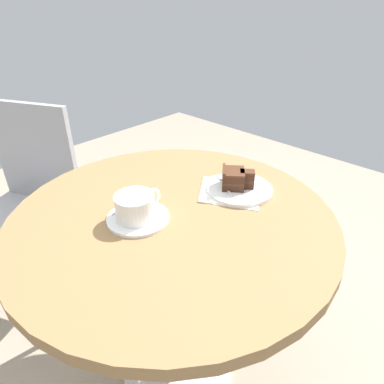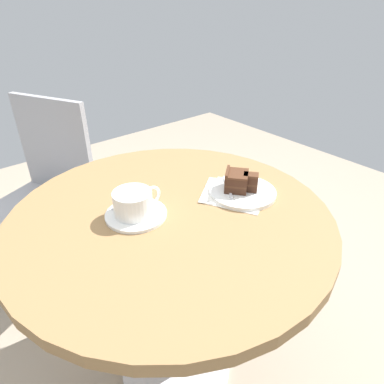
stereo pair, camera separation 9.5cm
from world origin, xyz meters
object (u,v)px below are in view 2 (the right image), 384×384
coffee_cup (134,202)px  cafe_chair (46,186)px  teaspoon (132,201)px  saucer (136,214)px  cake_plate (242,192)px  cake_slice (238,181)px  fork (228,184)px  napkin (233,194)px

coffee_cup → cafe_chair: cafe_chair is taller
teaspoon → saucer: bearing=-111.8°
cake_plate → cake_slice: 0.04m
cake_plate → fork: size_ratio=1.74×
cake_slice → fork: 0.04m
napkin → fork: bearing=68.0°
teaspoon → fork: size_ratio=0.89×
coffee_cup → fork: coffee_cup is taller
saucer → fork: fork is taller
cake_plate → cake_slice: bearing=114.0°
fork → coffee_cup: bearing=118.4°
saucer → napkin: saucer is taller
cake_slice → saucer: bearing=163.0°
teaspoon → cake_slice: size_ratio=0.96×
teaspoon → cake_slice: cake_slice is taller
coffee_cup → teaspoon: bearing=66.3°
fork → saucer: bearing=118.7°
cake_plate → cake_slice: cake_slice is taller
napkin → cafe_chair: size_ratio=0.28×
teaspoon → cake_plate: size_ratio=0.51×
coffee_cup → cake_slice: size_ratio=1.32×
cafe_chair → cake_plate: bearing=-1.8°
saucer → teaspoon: (0.02, 0.06, 0.01)m
saucer → coffee_cup: coffee_cup is taller
cake_plate → napkin: cake_plate is taller
cake_plate → fork: bearing=100.8°
saucer → napkin: size_ratio=0.69×
napkin → cake_plate: bearing=-35.6°
teaspoon → napkin: 0.30m
cake_plate → cafe_chair: 0.86m
coffee_cup → cafe_chair: size_ratio=0.16×
cake_slice → cake_plate: bearing=-66.0°
teaspoon → cake_plate: (0.28, -0.16, -0.00)m
coffee_cup → cake_plate: size_ratio=0.71×
saucer → coffee_cup: 0.04m
coffee_cup → teaspoon: coffee_cup is taller
coffee_cup → napkin: (0.28, -0.09, -0.04)m
cake_slice → teaspoon: bearing=152.1°
saucer → cafe_chair: size_ratio=0.19×
cake_slice → napkin: size_ratio=0.44×
saucer → cake_plate: size_ratio=0.84×
napkin → teaspoon: bearing=151.0°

